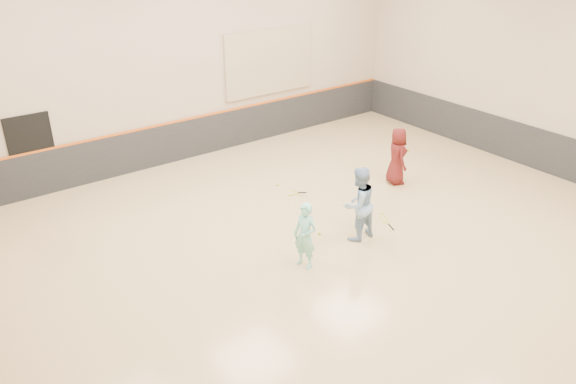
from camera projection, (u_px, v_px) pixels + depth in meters
room at (320, 205)px, 12.45m from camera, size 15.04×12.04×6.22m
wainscot_back at (193, 138)px, 16.85m from camera, size 14.90×0.04×1.20m
wainscot_right at (515, 142)px, 16.54m from camera, size 0.04×11.90×1.20m
accent_stripe at (192, 118)px, 16.57m from camera, size 14.90×0.03×0.06m
acoustic_panel at (269, 62)px, 17.49m from camera, size 3.20×0.08×2.00m
doorway at (33, 157)px, 14.22m from camera, size 1.10×0.05×2.20m
girl at (305, 236)px, 11.43m from camera, size 0.48×0.60×1.44m
instructor at (358, 204)px, 12.38m from camera, size 0.86×0.68×1.73m
young_man at (397, 156)px, 15.08m from camera, size 0.76×0.90×1.57m
held_racket at (383, 218)px, 12.39m from camera, size 0.45×0.45×0.45m
spare_racket at (291, 190)px, 14.77m from camera, size 0.72×0.72×0.18m
ball_under_racket at (319, 233)px, 12.87m from camera, size 0.07×0.07×0.07m
ball_in_hand at (409, 150)px, 14.98m from camera, size 0.07×0.07×0.07m
ball_beside_spare at (277, 185)px, 15.22m from camera, size 0.07×0.07×0.07m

